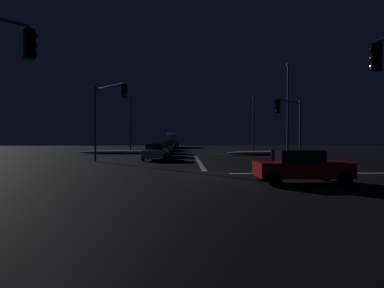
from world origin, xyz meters
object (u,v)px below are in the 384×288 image
(sedan_blue, at_px, (171,144))
(sedan_silver, at_px, (155,152))
(streetlamp_right_far, at_px, (253,119))
(traffic_signal_ne, at_px, (291,118))
(traffic_signal_nw, at_px, (106,108))
(streetlamp_right_near, at_px, (288,103))
(box_truck, at_px, (172,139))
(sedan_black, at_px, (169,145))
(sedan_green, at_px, (162,149))
(streetlamp_left_far, at_px, (130,117))
(sedan_orange, at_px, (166,148))
(sedan_red_crossing, at_px, (301,166))
(sedan_white, at_px, (168,146))

(sedan_blue, bearing_deg, sedan_silver, -90.18)
(streetlamp_right_far, bearing_deg, traffic_signal_ne, -95.33)
(sedan_blue, relative_size, traffic_signal_nw, 0.64)
(traffic_signal_nw, xyz_separation_m, streetlamp_right_near, (17.93, 6.57, 1.19))
(box_truck, bearing_deg, sedan_black, -90.41)
(sedan_green, bearing_deg, streetlamp_right_far, 46.63)
(box_truck, relative_size, streetlamp_right_far, 0.92)
(sedan_silver, relative_size, streetlamp_right_near, 0.42)
(traffic_signal_nw, xyz_separation_m, streetlamp_left_far, (-2.07, 22.57, 0.74))
(sedan_orange, xyz_separation_m, traffic_signal_nw, (-4.24, -14.08, 3.86))
(box_truck, xyz_separation_m, sedan_red_crossing, (8.03, -51.72, -0.91))
(sedan_red_crossing, bearing_deg, sedan_black, 101.95)
(streetlamp_right_near, bearing_deg, sedan_white, 134.49)
(sedan_black, distance_m, traffic_signal_nw, 27.22)
(sedan_white, bearing_deg, sedan_green, -89.77)
(sedan_blue, relative_size, box_truck, 0.52)
(box_truck, height_order, streetlamp_right_near, streetlamp_right_near)
(sedan_black, distance_m, sedan_blue, 6.60)
(sedan_black, bearing_deg, box_truck, 89.59)
(sedan_black, relative_size, sedan_blue, 1.00)
(sedan_orange, height_order, box_truck, box_truck)
(box_truck, xyz_separation_m, traffic_signal_nw, (-4.01, -39.96, 2.95))
(sedan_red_crossing, relative_size, streetlamp_right_far, 0.48)
(sedan_white, distance_m, sedan_blue, 12.58)
(sedan_orange, height_order, sedan_black, same)
(sedan_silver, height_order, streetlamp_right_near, streetlamp_right_near)
(sedan_green, xyz_separation_m, traffic_signal_ne, (11.70, -7.99, 3.06))
(sedan_orange, relative_size, streetlamp_right_far, 0.48)
(sedan_black, xyz_separation_m, streetlamp_right_near, (14.02, -20.10, 5.05))
(sedan_orange, relative_size, traffic_signal_nw, 0.64)
(sedan_silver, xyz_separation_m, streetlamp_right_near, (14.07, 3.89, 5.05))
(traffic_signal_nw, height_order, streetlamp_right_near, streetlamp_right_near)
(sedan_orange, bearing_deg, streetlamp_right_near, -28.76)
(traffic_signal_ne, distance_m, streetlamp_left_far, 28.87)
(sedan_orange, height_order, sedan_blue, same)
(sedan_green, xyz_separation_m, streetlamp_right_near, (13.82, -1.37, 5.05))
(sedan_blue, height_order, streetlamp_right_near, streetlamp_right_near)
(sedan_white, height_order, traffic_signal_nw, traffic_signal_nw)
(sedan_orange, relative_size, traffic_signal_ne, 0.78)
(box_truck, xyz_separation_m, streetlamp_right_far, (13.92, -17.40, 3.48))
(sedan_green, xyz_separation_m, sedan_orange, (0.12, 6.14, 0.00))
(traffic_signal_nw, xyz_separation_m, streetlamp_right_far, (17.93, 22.57, 0.53))
(sedan_silver, xyz_separation_m, sedan_white, (0.20, 18.00, 0.00))
(traffic_signal_nw, distance_m, streetlamp_right_near, 19.13)
(sedan_white, xyz_separation_m, streetlamp_left_far, (-6.13, 1.88, 4.60))
(sedan_green, height_order, sedan_blue, same)
(sedan_white, bearing_deg, sedan_black, 91.44)
(sedan_silver, bearing_deg, sedan_white, 89.36)
(traffic_signal_ne, bearing_deg, sedan_orange, 129.35)
(sedan_green, xyz_separation_m, traffic_signal_nw, (-4.11, -7.94, 3.86))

